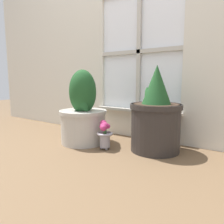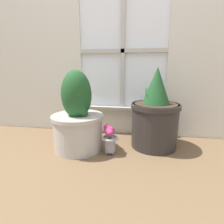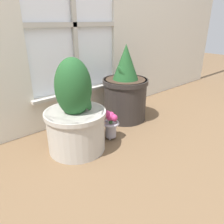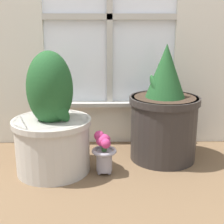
% 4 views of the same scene
% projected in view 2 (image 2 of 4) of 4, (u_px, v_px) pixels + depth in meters
% --- Properties ---
extents(ground_plane, '(10.00, 10.00, 0.00)m').
position_uv_depth(ground_plane, '(111.00, 164.00, 1.21)').
color(ground_plane, brown).
extents(potted_plant_left, '(0.41, 0.41, 0.64)m').
position_uv_depth(potted_plant_left, '(78.00, 120.00, 1.40)').
color(potted_plant_left, '#B7B2A8').
rests_on(potted_plant_left, ground_plane).
extents(potted_plant_right, '(0.40, 0.40, 0.66)m').
position_uv_depth(potted_plant_right, '(155.00, 116.00, 1.44)').
color(potted_plant_right, '#2D2826').
rests_on(potted_plant_right, ground_plane).
extents(flower_vase, '(0.13, 0.13, 0.23)m').
position_uv_depth(flower_vase, '(110.00, 138.00, 1.34)').
color(flower_vase, '#99939E').
rests_on(flower_vase, ground_plane).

